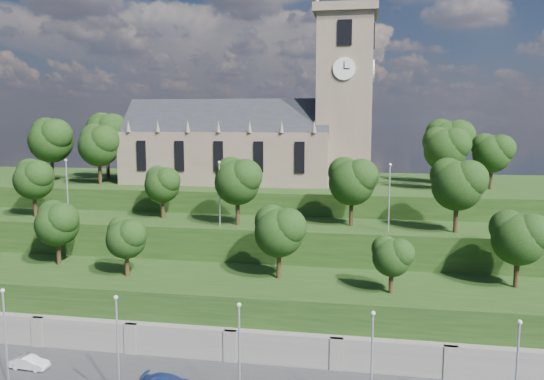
# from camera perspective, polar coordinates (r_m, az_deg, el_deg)

# --- Properties ---
(retaining_wall) EXTENTS (160.00, 2.10, 5.00)m
(retaining_wall) POSITION_cam_1_polar(r_m,az_deg,el_deg) (54.82, -9.58, -16.49)
(retaining_wall) COLOR slate
(retaining_wall) RESTS_ON ground
(embankment_lower) EXTENTS (160.00, 12.00, 8.00)m
(embankment_lower) POSITION_cam_1_polar(r_m,az_deg,el_deg) (59.54, -7.63, -12.91)
(embankment_lower) COLOR #1C3612
(embankment_lower) RESTS_ON ground
(embankment_upper) EXTENTS (160.00, 10.00, 12.00)m
(embankment_upper) POSITION_cam_1_polar(r_m,az_deg,el_deg) (68.98, -4.88, -8.28)
(embankment_upper) COLOR #1C3612
(embankment_upper) RESTS_ON ground
(hilltop) EXTENTS (160.00, 32.00, 15.00)m
(hilltop) POSITION_cam_1_polar(r_m,az_deg,el_deg) (88.54, -1.41, -3.74)
(hilltop) COLOR #1C3612
(hilltop) RESTS_ON ground
(church) EXTENTS (38.60, 12.35, 27.60)m
(church) POSITION_cam_1_polar(r_m,az_deg,el_deg) (82.81, -1.45, 5.95)
(church) COLOR #72604F
(church) RESTS_ON hilltop
(trees_lower) EXTENTS (69.53, 8.89, 7.82)m
(trees_lower) POSITION_cam_1_polar(r_m,az_deg,el_deg) (57.07, -6.10, -4.46)
(trees_lower) COLOR black
(trees_lower) RESTS_ON embankment_lower
(trees_upper) EXTENTS (59.51, 8.14, 8.50)m
(trees_upper) POSITION_cam_1_polar(r_m,az_deg,el_deg) (64.74, -0.98, 1.09)
(trees_upper) COLOR black
(trees_upper) RESTS_ON embankment_upper
(trees_hilltop) EXTENTS (73.67, 16.45, 11.11)m
(trees_hilltop) POSITION_cam_1_polar(r_m,az_deg,el_deg) (82.77, -4.64, 5.38)
(trees_hilltop) COLOR black
(trees_hilltop) RESTS_ON hilltop
(lamp_posts_promenade) EXTENTS (60.36, 0.36, 8.95)m
(lamp_posts_promenade) POSITION_cam_1_polar(r_m,az_deg,el_deg) (45.74, -16.28, -15.41)
(lamp_posts_promenade) COLOR #B2B2B7
(lamp_posts_promenade) RESTS_ON promenade
(lamp_posts_upper) EXTENTS (40.36, 0.36, 7.92)m
(lamp_posts_upper) POSITION_cam_1_polar(r_m,az_deg,el_deg) (64.03, -5.67, 0.15)
(lamp_posts_upper) COLOR #B2B2B7
(lamp_posts_upper) RESTS_ON embankment_upper
(car_middle) EXTENTS (3.65, 1.44, 1.18)m
(car_middle) POSITION_cam_1_polar(r_m,az_deg,el_deg) (55.84, -24.63, -16.52)
(car_middle) COLOR silver
(car_middle) RESTS_ON promenade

